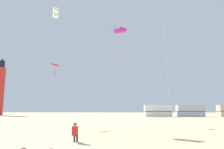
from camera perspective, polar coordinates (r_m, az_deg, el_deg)
name	(u,v)px	position (r m, az deg, el deg)	size (l,w,h in m)	color
kite_flyer_standing	(75,132)	(13.30, -9.67, -14.66)	(0.35, 0.51, 1.16)	red
kite_diamond_blue	(114,31)	(32.28, 0.56, 11.40)	(1.92, 1.92, 14.14)	silver
kite_box_white	(56,13)	(28.17, -14.59, 15.44)	(3.04, 3.04, 14.07)	silver
kite_diamond_orange	(119,53)	(29.85, 1.78, 5.71)	(3.44, 2.90, 10.15)	silver
kite_tube_magenta	(121,30)	(32.02, 2.27, 11.56)	(3.10, 3.35, 13.88)	silver
kite_diamond_scarlet	(55,67)	(25.82, -14.74, 1.97)	(2.00, 2.00, 7.17)	silver
rv_van_white	(158,111)	(54.44, 11.96, -9.34)	(6.50, 2.51, 2.80)	white
rv_van_silver	(190,111)	(56.41, 19.88, -8.99)	(6.54, 2.62, 2.80)	#B7BABF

